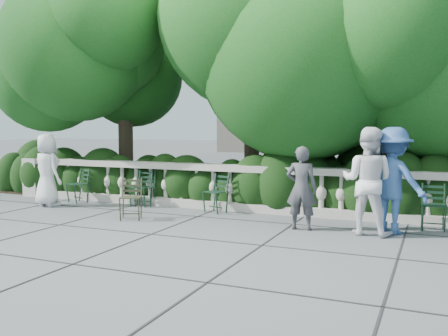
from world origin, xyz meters
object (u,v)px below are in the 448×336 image
at_px(chair_weathered, 130,221).
at_px(person_casual_man, 368,181).
at_px(person_older_blue, 393,181).
at_px(person_woman_grey, 301,188).
at_px(chair_e, 433,232).
at_px(person_businessman, 47,170).
at_px(chair_d, 211,213).
at_px(chair_b, 73,203).
at_px(chair_a, 138,207).
at_px(chair_c, 143,207).

relative_size(chair_weathered, person_casual_man, 0.46).
bearing_deg(person_older_blue, person_woman_grey, 35.26).
relative_size(chair_e, person_businessman, 0.50).
relative_size(chair_d, person_businessman, 0.50).
bearing_deg(chair_b, chair_e, 19.94).
bearing_deg(chair_a, chair_c, 19.25).
xyz_separation_m(chair_c, chair_weathered, (0.65, -1.49, 0.00)).
relative_size(person_woman_grey, person_older_blue, 0.82).
bearing_deg(person_businessman, person_woman_grey, -163.56).
distance_m(chair_d, person_older_blue, 3.82).
xyz_separation_m(chair_d, person_woman_grey, (2.16, -0.83, 0.75)).
height_order(chair_d, person_woman_grey, person_woman_grey).
xyz_separation_m(chair_a, chair_e, (6.20, -0.16, 0.00)).
xyz_separation_m(chair_d, person_older_blue, (3.68, -0.51, 0.92)).
xyz_separation_m(chair_a, chair_b, (-1.78, -0.09, 0.00)).
relative_size(person_businessman, person_casual_man, 0.91).
height_order(chair_e, person_woman_grey, person_woman_grey).
distance_m(chair_e, person_woman_grey, 2.42).
height_order(chair_e, person_older_blue, person_older_blue).
bearing_deg(chair_a, person_businessman, -166.32).
height_order(chair_e, chair_weathered, same).
bearing_deg(person_casual_man, chair_d, -5.10).
xyz_separation_m(chair_weathered, person_casual_man, (4.39, 0.63, 0.92)).
height_order(chair_c, chair_d, same).
xyz_separation_m(chair_b, person_woman_grey, (5.80, -0.80, 0.75)).
bearing_deg(person_businessman, person_casual_man, -162.60).
bearing_deg(person_casual_man, chair_b, 1.95).
height_order(chair_b, person_businessman, person_businessman).
relative_size(chair_d, chair_e, 1.00).
xyz_separation_m(chair_e, person_woman_grey, (-2.19, -0.73, 0.75)).
relative_size(person_businessman, person_woman_grey, 1.11).
relative_size(chair_weathered, person_woman_grey, 0.56).
bearing_deg(person_older_blue, chair_weathered, 33.65).
relative_size(person_businessman, person_older_blue, 0.91).
relative_size(chair_b, person_businessman, 0.50).
bearing_deg(chair_d, person_businessman, -154.07).
bearing_deg(person_casual_man, chair_weathered, 16.06).
height_order(chair_weathered, person_businessman, person_businessman).
bearing_deg(chair_weathered, person_older_blue, -14.11).
bearing_deg(chair_a, chair_weathered, -66.76).
bearing_deg(chair_a, person_casual_man, -13.28).
height_order(chair_d, person_businessman, person_businessman).
relative_size(chair_e, person_older_blue, 0.46).
xyz_separation_m(chair_e, person_casual_man, (-1.06, -0.66, 0.92)).
distance_m(chair_c, person_woman_grey, 4.09).
height_order(chair_b, chair_weathered, same).
height_order(chair_a, person_older_blue, person_older_blue).
height_order(chair_c, person_woman_grey, person_woman_grey).
xyz_separation_m(chair_c, person_older_blue, (5.43, -0.61, 0.92)).
distance_m(chair_b, chair_d, 3.64).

